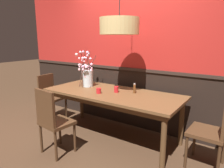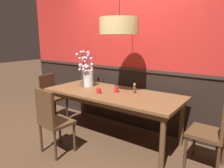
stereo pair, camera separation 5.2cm
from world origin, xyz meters
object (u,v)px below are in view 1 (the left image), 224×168
object	(u,v)px
chair_far_side_right	(153,96)
candle_holder_nearer_edge	(99,91)
vase_with_blossoms	(87,75)
condiment_bottle	(134,89)
chair_head_east_end	(214,129)
chair_near_side_left	(52,119)
candle_holder_nearer_center	(116,89)
pendant_lamp	(119,26)
dining_table	(112,97)
chair_head_west_end	(50,94)
chair_far_side_left	(124,93)

from	to	relation	value
chair_far_side_right	candle_holder_nearer_edge	bearing A→B (deg)	-113.04
vase_with_blossoms	condiment_bottle	distance (m)	0.93
chair_head_east_end	vase_with_blossoms	world-z (taller)	vase_with_blossoms
chair_near_side_left	condiment_bottle	world-z (taller)	chair_near_side_left
candle_holder_nearer_center	pendant_lamp	size ratio (longest dim) A/B	0.08
chair_head_east_end	pendant_lamp	distance (m)	1.84
dining_table	candle_holder_nearer_edge	bearing A→B (deg)	-126.97
candle_holder_nearer_center	candle_holder_nearer_edge	distance (m)	0.28
pendant_lamp	dining_table	bearing A→B (deg)	168.06
vase_with_blossoms	candle_holder_nearer_edge	xyz separation A→B (m)	(0.46, -0.27, -0.16)
candle_holder_nearer_edge	dining_table	bearing A→B (deg)	53.03
chair_near_side_left	candle_holder_nearer_edge	world-z (taller)	chair_near_side_left
chair_far_side_right	chair_near_side_left	bearing A→B (deg)	-111.60
vase_with_blossoms	chair_head_east_end	bearing A→B (deg)	-2.37
vase_with_blossoms	candle_holder_nearer_center	bearing A→B (deg)	-5.82
chair_head_east_end	chair_far_side_right	bearing A→B (deg)	142.95
candle_holder_nearer_center	candle_holder_nearer_edge	world-z (taller)	candle_holder_nearer_center
chair_head_east_end	chair_near_side_left	distance (m)	2.08
dining_table	chair_head_west_end	size ratio (longest dim) A/B	2.45
candle_holder_nearer_center	pendant_lamp	distance (m)	0.96
chair_far_side_left	chair_head_west_end	distance (m)	1.47
chair_head_east_end	candle_holder_nearer_edge	xyz separation A→B (m)	(-1.63, -0.18, 0.29)
candle_holder_nearer_edge	condiment_bottle	xyz separation A→B (m)	(0.45, 0.32, 0.03)
condiment_bottle	chair_far_side_left	bearing A→B (deg)	130.61
chair_near_side_left	chair_far_side_right	size ratio (longest dim) A/B	0.99
vase_with_blossoms	pendant_lamp	xyz separation A→B (m)	(0.74, -0.13, 0.80)
dining_table	pendant_lamp	size ratio (longest dim) A/B	1.77
chair_far_side_left	chair_head_west_end	xyz separation A→B (m)	(-1.15, -0.91, -0.00)
candle_holder_nearer_center	pendant_lamp	bearing A→B (deg)	-34.38
vase_with_blossoms	pendant_lamp	world-z (taller)	pendant_lamp
dining_table	chair_near_side_left	distance (m)	0.98
chair_far_side_right	vase_with_blossoms	xyz separation A→B (m)	(-0.92, -0.80, 0.43)
dining_table	condiment_bottle	world-z (taller)	condiment_bottle
chair_far_side_left	condiment_bottle	xyz separation A→B (m)	(0.64, -0.75, 0.33)
chair_head_east_end	condiment_bottle	size ratio (longest dim) A/B	5.88
chair_far_side_right	candle_holder_nearer_center	bearing A→B (deg)	-106.74
candle_holder_nearer_edge	pendant_lamp	world-z (taller)	pendant_lamp
vase_with_blossoms	condiment_bottle	size ratio (longest dim) A/B	4.07
pendant_lamp	chair_near_side_left	bearing A→B (deg)	-121.81
candle_holder_nearer_center	dining_table	bearing A→B (deg)	-156.33
pendant_lamp	candle_holder_nearer_center	bearing A→B (deg)	145.62
dining_table	chair_head_east_end	world-z (taller)	chair_head_east_end
chair_far_side_right	condiment_bottle	distance (m)	0.81
chair_near_side_left	chair_head_west_end	xyz separation A→B (m)	(-1.09, 0.86, -0.02)
chair_far_side_left	chair_head_west_end	world-z (taller)	chair_head_west_end
chair_head_east_end	pendant_lamp	size ratio (longest dim) A/B	0.74
chair_near_side_left	candle_holder_nearer_edge	size ratio (longest dim) A/B	11.49
candle_holder_nearer_center	condiment_bottle	xyz separation A→B (m)	(0.26, 0.12, 0.03)
pendant_lamp	vase_with_blossoms	bearing A→B (deg)	170.39
chair_far_side_right	condiment_bottle	world-z (taller)	chair_far_side_right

